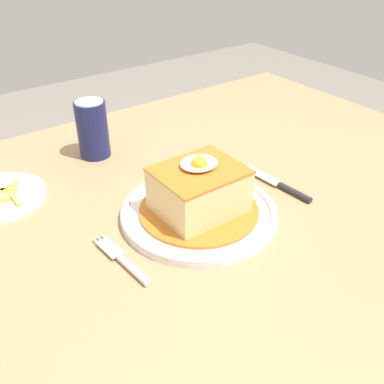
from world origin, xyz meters
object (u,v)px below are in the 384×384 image
(fork, at_px, (125,262))
(knife, at_px, (285,187))
(main_plate, at_px, (199,212))
(soda_can, at_px, (93,129))

(fork, bearing_deg, knife, 1.01)
(main_plate, relative_size, knife, 1.65)
(fork, bearing_deg, soda_can, 70.90)
(soda_can, bearing_deg, main_plate, -82.08)
(fork, distance_m, soda_can, 0.38)
(fork, height_order, knife, same)
(main_plate, xyz_separation_m, soda_can, (-0.04, 0.32, 0.05))
(soda_can, bearing_deg, fork, -109.10)
(main_plate, xyz_separation_m, fork, (-0.17, -0.04, -0.00))
(main_plate, bearing_deg, soda_can, 97.92)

